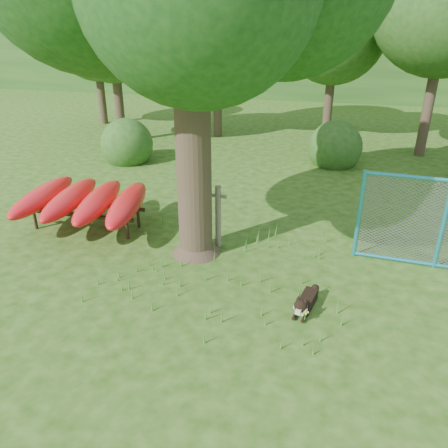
# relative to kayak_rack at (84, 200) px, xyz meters

# --- Properties ---
(ground) EXTENTS (80.00, 80.00, 0.00)m
(ground) POSITION_rel_kayak_rack_xyz_m (3.44, -2.22, -0.71)
(ground) COLOR #23490E
(ground) RESTS_ON ground
(wooden_post) EXTENTS (0.38, 0.14, 1.38)m
(wooden_post) POSITION_rel_kayak_rack_xyz_m (3.25, -0.06, 0.02)
(wooden_post) COLOR #6A614F
(wooden_post) RESTS_ON ground
(kayak_rack) EXTENTS (3.20, 2.83, 0.93)m
(kayak_rack) POSITION_rel_kayak_rack_xyz_m (0.00, 0.00, 0.00)
(kayak_rack) COLOR black
(kayak_rack) RESTS_ON ground
(husky_dog) EXTENTS (0.38, 0.95, 0.43)m
(husky_dog) POSITION_rel_kayak_rack_xyz_m (5.31, -1.96, -0.56)
(husky_dog) COLOR black
(husky_dog) RESTS_ON ground
(fence_section) EXTENTS (3.19, 0.27, 3.11)m
(fence_section) POSITION_rel_kayak_rack_xyz_m (7.66, 0.17, 0.22)
(fence_section) COLOR teal
(fence_section) RESTS_ON ground
(wildflower_clump) EXTENTS (0.10, 0.10, 0.22)m
(wildflower_clump) POSITION_rel_kayak_rack_xyz_m (5.34, -2.29, -0.54)
(wildflower_clump) COLOR #43892D
(wildflower_clump) RESTS_ON ground
(bg_tree_a) EXTENTS (4.40, 4.40, 6.70)m
(bg_tree_a) POSITION_rel_kayak_rack_xyz_m (-3.06, 7.78, 3.77)
(bg_tree_a) COLOR #392B1F
(bg_tree_a) RESTS_ON ground
(bg_tree_c) EXTENTS (4.00, 4.00, 6.12)m
(bg_tree_c) POSITION_rel_kayak_rack_xyz_m (4.94, 10.78, 3.39)
(bg_tree_c) COLOR #392B1F
(bg_tree_c) RESTS_ON ground
(bg_tree_f) EXTENTS (3.60, 3.60, 5.55)m
(bg_tree_f) POSITION_rel_kayak_rack_xyz_m (-5.56, 10.78, 3.02)
(bg_tree_f) COLOR #392B1F
(bg_tree_f) RESTS_ON ground
(shrub_left) EXTENTS (1.80, 1.80, 1.80)m
(shrub_left) POSITION_rel_kayak_rack_xyz_m (-1.56, 5.28, -0.71)
(shrub_left) COLOR #245019
(shrub_left) RESTS_ON ground
(shrub_mid) EXTENTS (1.80, 1.80, 1.80)m
(shrub_mid) POSITION_rel_kayak_rack_xyz_m (5.44, 6.78, -0.71)
(shrub_mid) COLOR #245019
(shrub_mid) RESTS_ON ground
(wooded_hillside) EXTENTS (80.00, 12.00, 6.00)m
(wooded_hillside) POSITION_rel_kayak_rack_xyz_m (3.44, 25.78, 2.29)
(wooded_hillside) COLOR #245019
(wooded_hillside) RESTS_ON ground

